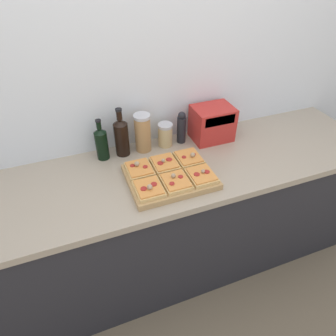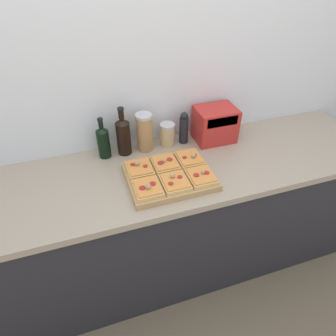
# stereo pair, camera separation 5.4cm
# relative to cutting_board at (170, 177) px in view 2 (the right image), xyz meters

# --- Properties ---
(ground_plane) EXTENTS (12.00, 12.00, 0.00)m
(ground_plane) POSITION_rel_cutting_board_xyz_m (0.02, -0.23, -0.90)
(ground_plane) COLOR brown
(wall_back) EXTENTS (6.00, 0.06, 2.50)m
(wall_back) POSITION_rel_cutting_board_xyz_m (0.02, 0.44, 0.35)
(wall_back) COLOR silver
(wall_back) RESTS_ON ground_plane
(kitchen_counter) EXTENTS (2.63, 0.67, 0.89)m
(kitchen_counter) POSITION_rel_cutting_board_xyz_m (0.02, 0.09, -0.46)
(kitchen_counter) COLOR #232328
(kitchen_counter) RESTS_ON ground_plane
(cutting_board) EXTENTS (0.45, 0.35, 0.03)m
(cutting_board) POSITION_rel_cutting_board_xyz_m (0.00, 0.00, 0.00)
(cutting_board) COLOR tan
(cutting_board) RESTS_ON kitchen_counter
(pizza_slice_back_left) EXTENTS (0.13, 0.16, 0.05)m
(pizza_slice_back_left) POSITION_rel_cutting_board_xyz_m (-0.14, 0.08, 0.03)
(pizza_slice_back_left) COLOR tan
(pizza_slice_back_left) RESTS_ON cutting_board
(pizza_slice_back_center) EXTENTS (0.13, 0.16, 0.05)m
(pizza_slice_back_center) POSITION_rel_cutting_board_xyz_m (-0.00, 0.08, 0.03)
(pizza_slice_back_center) COLOR tan
(pizza_slice_back_center) RESTS_ON cutting_board
(pizza_slice_back_right) EXTENTS (0.13, 0.16, 0.05)m
(pizza_slice_back_right) POSITION_rel_cutting_board_xyz_m (0.14, 0.08, 0.03)
(pizza_slice_back_right) COLOR tan
(pizza_slice_back_right) RESTS_ON cutting_board
(pizza_slice_front_left) EXTENTS (0.13, 0.16, 0.06)m
(pizza_slice_front_left) POSITION_rel_cutting_board_xyz_m (-0.14, -0.08, 0.03)
(pizza_slice_front_left) COLOR tan
(pizza_slice_front_left) RESTS_ON cutting_board
(pizza_slice_front_center) EXTENTS (0.13, 0.16, 0.05)m
(pizza_slice_front_center) POSITION_rel_cutting_board_xyz_m (-0.00, -0.08, 0.03)
(pizza_slice_front_center) COLOR tan
(pizza_slice_front_center) RESTS_ON cutting_board
(pizza_slice_front_right) EXTENTS (0.13, 0.16, 0.05)m
(pizza_slice_front_right) POSITION_rel_cutting_board_xyz_m (0.14, -0.08, 0.03)
(pizza_slice_front_right) COLOR tan
(pizza_slice_front_right) RESTS_ON cutting_board
(olive_oil_bottle) EXTENTS (0.07, 0.07, 0.25)m
(olive_oil_bottle) POSITION_rel_cutting_board_xyz_m (-0.29, 0.32, 0.09)
(olive_oil_bottle) COLOR black
(olive_oil_bottle) RESTS_ON kitchen_counter
(wine_bottle) EXTENTS (0.08, 0.08, 0.30)m
(wine_bottle) POSITION_rel_cutting_board_xyz_m (-0.18, 0.32, 0.10)
(wine_bottle) COLOR black
(wine_bottle) RESTS_ON kitchen_counter
(grain_jar_tall) EXTENTS (0.10, 0.10, 0.23)m
(grain_jar_tall) POSITION_rel_cutting_board_xyz_m (-0.05, 0.32, 0.10)
(grain_jar_tall) COLOR #AD7F4C
(grain_jar_tall) RESTS_ON kitchen_counter
(grain_jar_short) EXTENTS (0.09, 0.09, 0.15)m
(grain_jar_short) POSITION_rel_cutting_board_xyz_m (0.09, 0.32, 0.06)
(grain_jar_short) COLOR tan
(grain_jar_short) RESTS_ON kitchen_counter
(pepper_mill) EXTENTS (0.06, 0.06, 0.21)m
(pepper_mill) POSITION_rel_cutting_board_xyz_m (0.20, 0.32, 0.08)
(pepper_mill) COLOR black
(pepper_mill) RESTS_ON kitchen_counter
(toaster_oven) EXTENTS (0.27, 0.19, 0.21)m
(toaster_oven) POSITION_rel_cutting_board_xyz_m (0.40, 0.29, 0.09)
(toaster_oven) COLOR red
(toaster_oven) RESTS_ON kitchen_counter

